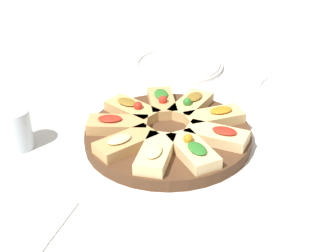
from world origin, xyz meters
name	(u,v)px	position (x,y,z in m)	size (l,w,h in m)	color
ground_plane	(168,141)	(0.00, 0.00, 0.00)	(3.00, 3.00, 0.00)	silver
serving_board	(168,136)	(0.00, 0.00, 0.01)	(0.33, 0.33, 0.02)	#51331E
focaccia_slice_0	(214,117)	(0.07, 0.07, 0.04)	(0.12, 0.12, 0.03)	#DBB775
focaccia_slice_1	(191,105)	(0.01, 0.10, 0.04)	(0.07, 0.12, 0.04)	#DBB775
focaccia_slice_2	(162,102)	(-0.05, 0.09, 0.04)	(0.10, 0.13, 0.04)	tan
focaccia_slice_3	(132,109)	(-0.09, 0.03, 0.04)	(0.13, 0.09, 0.04)	tan
focaccia_slice_4	(117,124)	(-0.09, -0.03, 0.04)	(0.13, 0.09, 0.03)	tan
focaccia_slice_5	(126,143)	(-0.05, -0.09, 0.04)	(0.10, 0.13, 0.03)	tan
focaccia_slice_6	(156,153)	(0.02, -0.10, 0.04)	(0.07, 0.12, 0.03)	#E5C689
focaccia_slice_7	(193,150)	(0.07, -0.07, 0.04)	(0.12, 0.12, 0.04)	#E5C689
focaccia_slice_8	(217,136)	(0.10, 0.00, 0.04)	(0.12, 0.06, 0.03)	#E5C689
plate_left	(178,65)	(-0.11, 0.36, 0.01)	(0.24, 0.24, 0.02)	white
plate_right	(304,93)	(0.23, 0.31, 0.01)	(0.23, 0.23, 0.02)	white
water_glass	(16,129)	(-0.26, -0.13, 0.04)	(0.06, 0.06, 0.08)	silver
napkin_stack	(23,216)	(-0.13, -0.30, 0.00)	(0.14, 0.12, 0.01)	white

